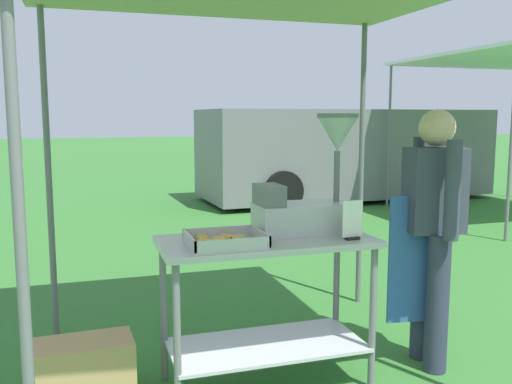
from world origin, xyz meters
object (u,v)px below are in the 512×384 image
(donut_fryer, at_px, (310,192))
(vendor, at_px, (432,225))
(supply_crate, at_px, (84,368))
(donut_cart, at_px, (266,280))
(donut_tray, at_px, (225,241))
(van_grey, at_px, (345,153))
(menu_sign, at_px, (352,223))

(donut_fryer, distance_m, vendor, 0.80)
(vendor, relative_size, supply_crate, 2.90)
(donut_cart, distance_m, donut_fryer, 0.58)
(donut_tray, distance_m, van_grey, 7.85)
(donut_fryer, height_order, vendor, vendor)
(donut_tray, bearing_deg, van_grey, 58.73)
(menu_sign, bearing_deg, supply_crate, 166.95)
(donut_tray, bearing_deg, donut_fryer, 17.17)
(donut_fryer, bearing_deg, donut_tray, -162.83)
(donut_tray, xyz_separation_m, donut_fryer, (0.57, 0.18, 0.22))
(donut_tray, height_order, supply_crate, donut_tray)
(donut_tray, relative_size, menu_sign, 1.82)
(donut_tray, height_order, donut_fryer, donut_fryer)
(donut_cart, xyz_separation_m, van_grey, (3.81, 6.61, 0.25))
(vendor, height_order, supply_crate, vendor)
(donut_cart, distance_m, supply_crate, 1.14)
(donut_fryer, xyz_separation_m, supply_crate, (-1.32, 0.10, -0.96))
(donut_tray, xyz_separation_m, menu_sign, (0.73, -0.07, 0.07))
(donut_tray, bearing_deg, vendor, 1.47)
(donut_fryer, xyz_separation_m, vendor, (0.76, -0.14, -0.22))
(donut_cart, bearing_deg, menu_sign, -20.33)
(menu_sign, xyz_separation_m, supply_crate, (-1.48, 0.34, -0.81))
(donut_tray, xyz_separation_m, supply_crate, (-0.75, 0.27, -0.74))
(supply_crate, distance_m, van_grey, 8.08)
(donut_tray, relative_size, donut_fryer, 0.57)
(menu_sign, relative_size, supply_crate, 0.40)
(supply_crate, bearing_deg, van_grey, 53.14)
(donut_cart, xyz_separation_m, donut_tray, (-0.27, -0.10, 0.27))
(donut_tray, height_order, van_grey, van_grey)
(donut_tray, relative_size, vendor, 0.25)
(donut_fryer, height_order, van_grey, van_grey)
(donut_tray, height_order, vendor, vendor)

